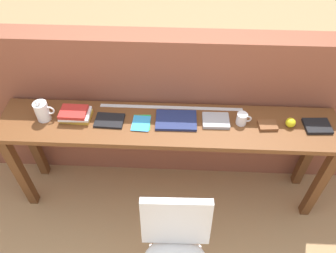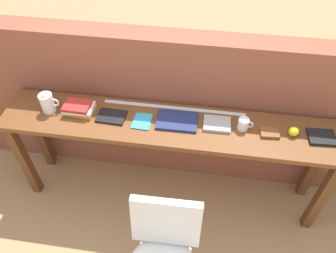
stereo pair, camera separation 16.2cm
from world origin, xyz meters
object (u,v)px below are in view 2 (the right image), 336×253
(chair_white_moulded, at_px, (164,252))
(magazine_cycling, at_px, (111,116))
(book_open_centre, at_px, (177,121))
(sports_ball_small, at_px, (294,132))
(leather_journal_brown, at_px, (270,133))
(mug, at_px, (244,124))
(pitcher_white, at_px, (48,103))
(pamphlet_pile_colourful, at_px, (143,121))
(book_repair_rightmost, at_px, (322,137))
(book_stack_leftmost, at_px, (79,108))

(chair_white_moulded, xyz_separation_m, magazine_cycling, (-0.51, 0.80, 0.36))
(book_open_centre, xyz_separation_m, sports_ball_small, (0.82, -0.01, 0.02))
(leather_journal_brown, xyz_separation_m, sports_ball_small, (0.16, 0.01, 0.02))
(mug, bearing_deg, magazine_cycling, -178.47)
(chair_white_moulded, distance_m, mug, 1.02)
(pitcher_white, xyz_separation_m, mug, (1.44, 0.02, -0.03))
(pitcher_white, height_order, magazine_cycling, pitcher_white)
(pamphlet_pile_colourful, distance_m, sports_ball_small, 1.07)
(mug, bearing_deg, leather_journal_brown, -8.07)
(pamphlet_pile_colourful, height_order, book_repair_rightmost, book_repair_rightmost)
(magazine_cycling, height_order, mug, mug)
(pitcher_white, bearing_deg, book_stack_leftmost, 4.20)
(book_stack_leftmost, bearing_deg, pamphlet_pile_colourful, -4.01)
(leather_journal_brown, bearing_deg, sports_ball_small, 0.23)
(leather_journal_brown, xyz_separation_m, book_repair_rightmost, (0.35, 0.01, -0.00))
(mug, height_order, book_repair_rightmost, mug)
(magazine_cycling, bearing_deg, sports_ball_small, 2.77)
(pitcher_white, relative_size, mug, 1.67)
(chair_white_moulded, xyz_separation_m, mug, (0.45, 0.82, 0.40))
(chair_white_moulded, relative_size, pitcher_white, 4.85)
(pitcher_white, distance_m, leather_journal_brown, 1.63)
(chair_white_moulded, height_order, pamphlet_pile_colourful, chair_white_moulded)
(book_stack_leftmost, bearing_deg, mug, 0.11)
(chair_white_moulded, bearing_deg, leather_journal_brown, 51.47)
(magazine_cycling, bearing_deg, leather_journal_brown, 2.20)
(book_repair_rightmost, bearing_deg, pitcher_white, 176.93)
(pamphlet_pile_colourful, relative_size, leather_journal_brown, 1.36)
(book_open_centre, bearing_deg, pamphlet_pile_colourful, -172.98)
(pamphlet_pile_colourful, distance_m, book_open_centre, 0.25)
(pitcher_white, distance_m, book_open_centre, 0.97)
(pitcher_white, bearing_deg, book_repair_rightmost, 0.07)
(book_stack_leftmost, distance_m, sports_ball_small, 1.56)
(mug, bearing_deg, book_open_centre, -179.71)
(chair_white_moulded, relative_size, leather_journal_brown, 6.86)
(pamphlet_pile_colourful, relative_size, sports_ball_small, 2.53)
(pitcher_white, height_order, mug, pitcher_white)
(mug, relative_size, leather_journal_brown, 0.85)
(chair_white_moulded, xyz_separation_m, sports_ball_small, (0.79, 0.81, 0.39))
(pitcher_white, distance_m, sports_ball_small, 1.78)
(pitcher_white, xyz_separation_m, magazine_cycling, (0.48, -0.01, -0.07))
(book_stack_leftmost, bearing_deg, chair_white_moulded, -46.99)
(chair_white_moulded, xyz_separation_m, pamphlet_pile_colourful, (-0.28, 0.78, 0.36))
(chair_white_moulded, relative_size, mug, 8.10)
(magazine_cycling, xyz_separation_m, sports_ball_small, (1.30, 0.01, 0.03))
(pamphlet_pile_colourful, xyz_separation_m, sports_ball_small, (1.07, 0.02, 0.03))
(magazine_cycling, relative_size, book_open_centre, 0.70)
(magazine_cycling, distance_m, mug, 0.96)
(pitcher_white, height_order, sports_ball_small, pitcher_white)
(book_open_centre, xyz_separation_m, book_repair_rightmost, (1.01, -0.01, 0.00))
(book_stack_leftmost, bearing_deg, pitcher_white, -175.80)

